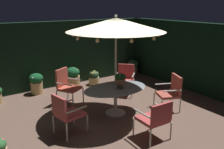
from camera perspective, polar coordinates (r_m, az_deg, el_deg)
name	(u,v)px	position (r m, az deg, el deg)	size (l,w,h in m)	color
ground_plane	(114,116)	(6.60, 0.48, -9.76)	(7.20, 6.93, 0.02)	brown
hedge_backdrop_rear	(63,53)	(9.03, -11.53, 4.88)	(7.20, 0.30, 2.31)	black
hedge_backdrop_right	(200,58)	(8.56, 19.96, 3.62)	(0.30, 6.93, 2.31)	black
patio_dining_table	(116,92)	(6.51, 0.85, -4.18)	(1.80, 1.19, 0.74)	silver
patio_umbrella	(116,25)	(6.12, 0.92, 11.59)	(2.48, 2.48, 2.63)	beige
centerpiece_planter	(120,79)	(6.39, 1.93, -1.03)	(0.28, 0.28, 0.43)	#846B4B
patio_chair_north	(67,84)	(7.28, -10.63, -2.26)	(0.79, 0.80, 1.06)	silver
patio_chair_northeast	(66,112)	(5.59, -10.73, -8.60)	(0.70, 0.67, 0.97)	beige
patio_chair_east	(156,117)	(5.39, 10.21, -9.88)	(0.64, 0.63, 0.91)	beige
patio_chair_southeast	(171,90)	(7.01, 13.68, -3.64)	(0.76, 0.79, 0.99)	silver
patio_chair_south	(125,77)	(8.00, 3.14, -0.62)	(0.81, 0.81, 0.97)	beige
potted_plant_back_left	(94,78)	(9.02, -4.26, -0.78)	(0.39, 0.39, 0.51)	tan
potted_plant_front_corner	(36,83)	(8.43, -17.35, -1.83)	(0.46, 0.46, 0.69)	tan
potted_plant_right_near	(73,77)	(8.86, -9.22, -0.52)	(0.51, 0.51, 0.71)	tan
potted_plant_right_far	(133,67)	(10.24, 4.94, 1.80)	(0.43, 0.43, 0.65)	#7E6249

